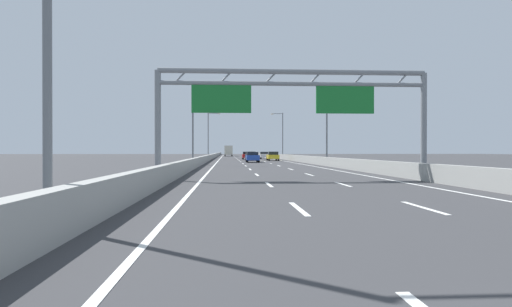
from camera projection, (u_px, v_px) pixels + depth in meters
The scene contains 50 objects.
ground_plane at pixel (244, 158), 100.12m from camera, with size 260.00×260.00×0.00m, color #38383A.
lane_dash_left_1 at pixel (299, 209), 12.68m from camera, with size 0.16×3.00×0.01m, color white.
lane_dash_left_2 at pixel (269, 185), 21.66m from camera, with size 0.16×3.00×0.01m, color white.
lane_dash_left_3 at pixel (257, 175), 30.64m from camera, with size 0.16×3.00×0.01m, color white.
lane_dash_left_4 at pixel (250, 169), 39.62m from camera, with size 0.16×3.00×0.01m, color white.
lane_dash_left_5 at pixel (246, 166), 48.61m from camera, with size 0.16×3.00×0.01m, color white.
lane_dash_left_6 at pixel (243, 164), 57.59m from camera, with size 0.16×3.00×0.01m, color white.
lane_dash_left_7 at pixel (241, 162), 66.57m from camera, with size 0.16×3.00×0.01m, color white.
lane_dash_left_8 at pixel (239, 160), 75.55m from camera, with size 0.16×3.00×0.01m, color white.
lane_dash_left_9 at pixel (238, 159), 84.53m from camera, with size 0.16×3.00×0.01m, color white.
lane_dash_left_10 at pixel (237, 159), 93.51m from camera, with size 0.16×3.00×0.01m, color white.
lane_dash_left_11 at pixel (236, 158), 102.50m from camera, with size 0.16×3.00×0.01m, color white.
lane_dash_left_12 at pixel (235, 157), 111.48m from camera, with size 0.16×3.00×0.01m, color white.
lane_dash_left_13 at pixel (235, 157), 120.46m from camera, with size 0.16×3.00×0.01m, color white.
lane_dash_left_14 at pixel (234, 156), 129.44m from camera, with size 0.16×3.00×0.01m, color white.
lane_dash_left_15 at pixel (234, 156), 138.42m from camera, with size 0.16×3.00×0.01m, color white.
lane_dash_left_16 at pixel (233, 156), 147.40m from camera, with size 0.16×3.00×0.01m, color white.
lane_dash_left_17 at pixel (233, 155), 156.38m from camera, with size 0.16×3.00×0.01m, color white.
lane_dash_right_1 at pixel (424, 208), 12.91m from camera, with size 0.16×3.00×0.01m, color white.
lane_dash_right_2 at pixel (343, 184), 21.89m from camera, with size 0.16×3.00×0.01m, color white.
lane_dash_right_3 at pixel (309, 175), 30.87m from camera, with size 0.16×3.00×0.01m, color white.
lane_dash_right_4 at pixel (291, 169), 39.85m from camera, with size 0.16×3.00×0.01m, color white.
lane_dash_right_5 at pixel (279, 166), 48.84m from camera, with size 0.16×3.00×0.01m, color white.
lane_dash_right_6 at pixel (271, 163), 57.82m from camera, with size 0.16×3.00×0.01m, color white.
lane_dash_right_7 at pixel (265, 162), 66.80m from camera, with size 0.16×3.00×0.01m, color white.
lane_dash_right_8 at pixel (261, 160), 75.78m from camera, with size 0.16×3.00×0.01m, color white.
lane_dash_right_9 at pixel (257, 159), 84.76m from camera, with size 0.16×3.00×0.01m, color white.
lane_dash_right_10 at pixel (254, 159), 93.74m from camera, with size 0.16×3.00×0.01m, color white.
lane_dash_right_11 at pixel (252, 158), 102.73m from camera, with size 0.16×3.00×0.01m, color white.
lane_dash_right_12 at pixel (250, 157), 111.71m from camera, with size 0.16×3.00×0.01m, color white.
lane_dash_right_13 at pixel (248, 157), 120.69m from camera, with size 0.16×3.00×0.01m, color white.
lane_dash_right_14 at pixel (247, 156), 129.67m from camera, with size 0.16×3.00×0.01m, color white.
lane_dash_right_15 at pixel (245, 156), 138.65m from camera, with size 0.16×3.00×0.01m, color white.
lane_dash_right_16 at pixel (244, 156), 147.63m from camera, with size 0.16×3.00×0.01m, color white.
lane_dash_right_17 at pixel (243, 155), 156.61m from camera, with size 0.16×3.00×0.01m, color white.
edge_line_left at pixel (220, 159), 87.80m from camera, with size 0.16×176.00×0.01m, color white.
edge_line_right at pixel (273, 159), 88.48m from camera, with size 0.16×176.00×0.01m, color white.
barrier_left at pixel (214, 156), 109.65m from camera, with size 0.45×220.00×0.95m.
barrier_right at pixel (271, 155), 110.53m from camera, with size 0.45×220.00×0.95m.
sign_gantry at pixel (291, 96), 26.02m from camera, with size 15.82×0.36×6.36m.
streetlamp_left_mid at pixel (195, 118), 51.25m from camera, with size 2.58×0.28×9.50m.
streetlamp_right_mid at pixel (325, 118), 52.20m from camera, with size 2.58×0.28×9.50m.
streetlamp_left_far at pixel (209, 132), 92.71m from camera, with size 2.58×0.28×9.50m.
streetlamp_right_far at pixel (282, 133), 93.67m from camera, with size 2.58×0.28×9.50m.
white_car at pixel (264, 155), 90.61m from camera, with size 1.76×4.54×1.43m.
black_car at pixel (251, 156), 76.29m from camera, with size 1.78×4.33×1.50m.
red_car at pixel (247, 155), 86.00m from camera, with size 1.72×4.33×1.46m.
blue_car at pixel (252, 157), 63.66m from camera, with size 1.78×4.48×1.47m.
yellow_car at pixel (273, 156), 74.36m from camera, with size 1.74×4.39×1.50m.
box_truck at pixel (229, 151), 135.20m from camera, with size 2.38×8.58×3.14m.
Camera 1 is at (-3.81, -0.07, 1.64)m, focal length 31.71 mm.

